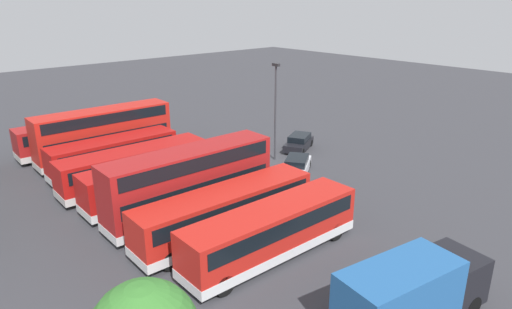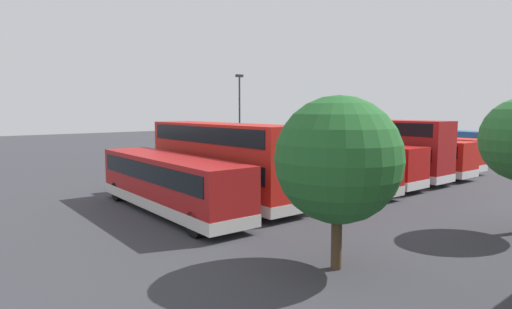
# 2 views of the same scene
# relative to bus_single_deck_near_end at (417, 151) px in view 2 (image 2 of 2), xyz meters

# --- Properties ---
(ground_plane) EXTENTS (140.00, 140.00, 0.00)m
(ground_plane) POSITION_rel_bus_single_deck_near_end_xyz_m (12.46, -9.16, -1.62)
(ground_plane) COLOR #38383D
(bus_single_deck_near_end) EXTENTS (2.84, 11.18, 2.95)m
(bus_single_deck_near_end) POSITION_rel_bus_single_deck_near_end_xyz_m (0.00, 0.00, 0.00)
(bus_single_deck_near_end) COLOR red
(bus_single_deck_near_end) RESTS_ON ground
(bus_single_deck_second) EXTENTS (2.95, 11.91, 2.95)m
(bus_single_deck_second) POSITION_rel_bus_single_deck_near_end_xyz_m (3.56, 0.42, 0.00)
(bus_single_deck_second) COLOR red
(bus_single_deck_second) RESTS_ON ground
(bus_double_decker_third) EXTENTS (2.83, 11.75, 4.55)m
(bus_double_decker_third) POSITION_rel_bus_single_deck_near_end_xyz_m (7.24, 0.43, 0.83)
(bus_double_decker_third) COLOR #A51919
(bus_double_decker_third) RESTS_ON ground
(bus_single_deck_fourth) EXTENTS (2.85, 11.78, 2.95)m
(bus_single_deck_fourth) POSITION_rel_bus_single_deck_near_end_xyz_m (10.76, 0.39, 0.00)
(bus_single_deck_fourth) COLOR #B71411
(bus_single_deck_fourth) RESTS_ON ground
(bus_single_deck_fifth) EXTENTS (2.99, 11.45, 2.95)m
(bus_single_deck_fifth) POSITION_rel_bus_single_deck_near_end_xyz_m (14.19, 0.87, 0.00)
(bus_single_deck_fifth) COLOR #B71411
(bus_single_deck_fifth) RESTS_ON ground
(bus_single_deck_sixth) EXTENTS (2.80, 10.41, 2.95)m
(bus_single_deck_sixth) POSITION_rel_bus_single_deck_near_end_xyz_m (17.76, 0.84, -0.00)
(bus_single_deck_sixth) COLOR #B71411
(bus_single_deck_sixth) RESTS_ON ground
(bus_double_decker_seventh) EXTENTS (2.88, 11.90, 4.55)m
(bus_double_decker_seventh) POSITION_rel_bus_single_deck_near_end_xyz_m (21.50, -0.12, 0.83)
(bus_double_decker_seventh) COLOR red
(bus_double_decker_seventh) RESTS_ON ground
(bus_single_deck_far_end) EXTENTS (3.03, 12.09, 2.95)m
(bus_single_deck_far_end) POSITION_rel_bus_single_deck_near_end_xyz_m (25.06, 0.29, 0.00)
(bus_single_deck_far_end) COLOR #A51919
(bus_single_deck_far_end) RESTS_ON ground
(box_truck_blue) EXTENTS (3.68, 7.81, 3.20)m
(box_truck_blue) POSITION_rel_bus_single_deck_near_end_xyz_m (-8.09, -0.62, 0.08)
(box_truck_blue) COLOR #235999
(box_truck_blue) RESTS_ON ground
(car_hatchback_silver) EXTENTS (3.88, 4.51, 1.43)m
(car_hatchback_silver) POSITION_rel_bus_single_deck_near_end_xyz_m (7.82, -10.31, -0.92)
(car_hatchback_silver) COLOR silver
(car_hatchback_silver) RESTS_ON ground
(car_small_green) EXTENTS (3.45, 4.48, 1.43)m
(car_small_green) POSITION_rel_bus_single_deck_near_end_xyz_m (11.97, -14.96, -0.92)
(car_small_green) COLOR black
(car_small_green) RESTS_ON ground
(lamp_post_tall) EXTENTS (0.70, 0.30, 8.52)m
(lamp_post_tall) POSITION_rel_bus_single_deck_near_end_xyz_m (11.45, -11.28, 3.33)
(lamp_post_tall) COLOR #38383D
(lamp_post_tall) RESTS_ON ground
(tree_midright) EXTENTS (4.21, 4.21, 5.81)m
(tree_midright) POSITION_rel_bus_single_deck_near_end_xyz_m (24.61, 10.89, 2.07)
(tree_midright) COLOR #4C3823
(tree_midright) RESTS_ON ground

